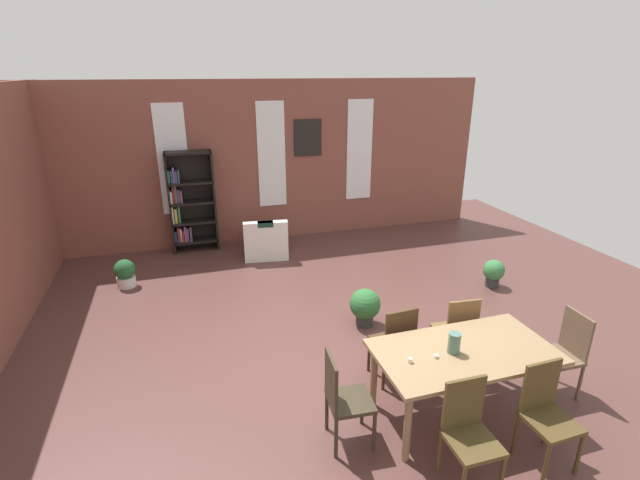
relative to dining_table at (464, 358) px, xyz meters
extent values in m
plane|color=brown|center=(-0.71, 1.20, -0.68)|extent=(11.77, 11.77, 0.00)
cube|color=brown|center=(-0.71, 5.79, 0.90)|extent=(8.98, 0.12, 3.16)
cube|color=white|center=(-2.58, 5.72, 1.06)|extent=(0.55, 0.02, 2.06)
cube|color=white|center=(-0.71, 5.72, 1.06)|extent=(0.55, 0.02, 2.06)
cube|color=white|center=(1.15, 5.72, 1.06)|extent=(0.55, 0.02, 2.06)
cube|color=#90724E|center=(0.00, 0.00, 0.07)|extent=(1.75, 0.94, 0.04)
cylinder|color=#90724E|center=(-0.78, -0.37, -0.32)|extent=(0.07, 0.07, 0.73)
cylinder|color=#90724E|center=(0.78, -0.37, -0.32)|extent=(0.07, 0.07, 0.73)
cylinder|color=#90724E|center=(-0.78, 0.37, -0.32)|extent=(0.07, 0.07, 0.73)
cylinder|color=#90724E|center=(0.78, 0.37, -0.32)|extent=(0.07, 0.07, 0.73)
cylinder|color=#4C7266|center=(-0.13, 0.00, 0.19)|extent=(0.12, 0.12, 0.21)
cylinder|color=silver|center=(-0.33, -0.03, 0.10)|extent=(0.04, 0.04, 0.03)
cylinder|color=silver|center=(-0.60, -0.02, 0.11)|extent=(0.04, 0.04, 0.05)
cube|color=#4C3A1D|center=(0.39, -0.77, -0.23)|extent=(0.41, 0.41, 0.04)
cube|color=#4C3A1D|center=(0.39, -0.59, 0.02)|extent=(0.38, 0.04, 0.50)
cylinder|color=#4C3A1D|center=(0.22, -0.96, -0.47)|extent=(0.04, 0.04, 0.43)
cylinder|color=#4C3A1D|center=(0.58, -0.95, -0.47)|extent=(0.04, 0.04, 0.43)
cylinder|color=#4C3A1D|center=(0.21, -0.60, -0.47)|extent=(0.04, 0.04, 0.43)
cylinder|color=#4C3A1D|center=(0.57, -0.59, -0.47)|extent=(0.04, 0.04, 0.43)
cube|color=#382F1F|center=(-1.18, 0.00, -0.23)|extent=(0.43, 0.43, 0.04)
cube|color=#382F1F|center=(-1.36, 0.01, 0.02)|extent=(0.06, 0.38, 0.50)
cylinder|color=#382F1F|center=(-1.01, -0.19, -0.47)|extent=(0.04, 0.04, 0.43)
cylinder|color=#382F1F|center=(-0.98, 0.17, -0.47)|extent=(0.04, 0.04, 0.43)
cylinder|color=#382F1F|center=(-1.37, -0.17, -0.47)|extent=(0.04, 0.04, 0.43)
cylinder|color=#382F1F|center=(-1.34, 0.19, -0.47)|extent=(0.04, 0.04, 0.43)
cube|color=#402B18|center=(-0.39, 0.77, -0.23)|extent=(0.42, 0.42, 0.04)
cube|color=#402B18|center=(-0.38, 0.59, 0.02)|extent=(0.38, 0.05, 0.50)
cylinder|color=#402B18|center=(-0.23, 0.96, -0.47)|extent=(0.04, 0.04, 0.43)
cylinder|color=#402B18|center=(-0.59, 0.94, -0.47)|extent=(0.04, 0.04, 0.43)
cylinder|color=#402B18|center=(-0.20, 0.60, -0.47)|extent=(0.04, 0.04, 0.43)
cylinder|color=#402B18|center=(-0.56, 0.58, -0.47)|extent=(0.04, 0.04, 0.43)
cube|color=brown|center=(1.18, 0.00, -0.23)|extent=(0.41, 0.41, 0.04)
cube|color=brown|center=(1.36, -0.01, 0.02)|extent=(0.04, 0.38, 0.50)
cylinder|color=brown|center=(1.00, 0.19, -0.47)|extent=(0.04, 0.04, 0.43)
cylinder|color=brown|center=(0.99, -0.17, -0.47)|extent=(0.04, 0.04, 0.43)
cylinder|color=brown|center=(1.36, 0.17, -0.47)|extent=(0.04, 0.04, 0.43)
cylinder|color=brown|center=(1.35, -0.19, -0.47)|extent=(0.04, 0.04, 0.43)
cube|color=#4D3D1E|center=(-0.39, -0.77, -0.23)|extent=(0.41, 0.41, 0.04)
cube|color=#4D3D1E|center=(-0.39, -0.59, 0.02)|extent=(0.38, 0.03, 0.50)
cylinder|color=#4D3D1E|center=(-0.22, -0.95, -0.47)|extent=(0.04, 0.04, 0.43)
cylinder|color=#4D3D1E|center=(-0.57, -0.59, -0.47)|extent=(0.04, 0.04, 0.43)
cylinder|color=#4D3D1E|center=(-0.21, -0.59, -0.47)|extent=(0.04, 0.04, 0.43)
cube|color=brown|center=(0.39, 0.77, -0.23)|extent=(0.43, 0.43, 0.04)
cube|color=brown|center=(0.38, 0.59, 0.02)|extent=(0.38, 0.06, 0.50)
cylinder|color=brown|center=(0.59, 0.93, -0.47)|extent=(0.04, 0.04, 0.43)
cylinder|color=brown|center=(0.23, 0.97, -0.47)|extent=(0.04, 0.04, 0.43)
cylinder|color=brown|center=(0.56, 0.58, -0.47)|extent=(0.04, 0.04, 0.43)
cylinder|color=brown|center=(0.20, 0.61, -0.47)|extent=(0.04, 0.04, 0.43)
cube|color=black|center=(-2.72, 5.51, 0.28)|extent=(0.04, 0.34, 1.92)
cube|color=black|center=(-1.90, 5.51, 0.28)|extent=(0.04, 0.34, 1.92)
cube|color=black|center=(-2.31, 5.68, 0.28)|extent=(0.86, 0.01, 1.92)
cube|color=black|center=(-2.31, 5.51, -0.49)|extent=(0.82, 0.34, 0.04)
cube|color=#284C8C|center=(-2.68, 5.51, -0.37)|extent=(0.04, 0.19, 0.21)
cube|color=#B22D28|center=(-2.63, 5.51, -0.32)|extent=(0.03, 0.26, 0.30)
cube|color=white|center=(-2.58, 5.51, -0.34)|extent=(0.04, 0.18, 0.26)
cube|color=#B22D28|center=(-2.54, 5.51, -0.36)|extent=(0.03, 0.25, 0.23)
cube|color=#8C4C8C|center=(-2.50, 5.51, -0.32)|extent=(0.04, 0.26, 0.31)
cube|color=#8C4C8C|center=(-2.46, 5.51, -0.34)|extent=(0.04, 0.21, 0.26)
cube|color=#4C4C51|center=(-2.40, 5.51, -0.32)|extent=(0.04, 0.28, 0.30)
cube|color=black|center=(-2.31, 5.51, -0.11)|extent=(0.82, 0.34, 0.04)
cube|color=white|center=(-2.69, 5.51, 0.08)|extent=(0.03, 0.27, 0.33)
cube|color=gold|center=(-2.63, 5.51, 0.05)|extent=(0.05, 0.18, 0.28)
cube|color=#33724C|center=(-2.57, 5.51, 0.07)|extent=(0.04, 0.18, 0.32)
cube|color=black|center=(-2.31, 5.51, 0.28)|extent=(0.82, 0.34, 0.04)
cube|color=white|center=(-2.68, 5.51, 0.41)|extent=(0.03, 0.24, 0.23)
cube|color=#B22D28|center=(-2.64, 5.51, 0.46)|extent=(0.03, 0.17, 0.32)
cube|color=#4C4C51|center=(-2.60, 5.51, 0.46)|extent=(0.05, 0.21, 0.32)
cube|color=#4C4C51|center=(-2.54, 5.51, 0.42)|extent=(0.04, 0.18, 0.25)
cube|color=#8C4C8C|center=(-2.50, 5.51, 0.41)|extent=(0.03, 0.23, 0.23)
cube|color=black|center=(-2.31, 5.51, 0.66)|extent=(0.82, 0.34, 0.04)
cube|color=#33724C|center=(-2.68, 5.51, 0.80)|extent=(0.04, 0.20, 0.23)
cube|color=#284C8C|center=(-2.63, 5.51, 0.80)|extent=(0.03, 0.23, 0.23)
cube|color=#8C4C8C|center=(-2.59, 5.51, 0.83)|extent=(0.03, 0.22, 0.29)
cube|color=#284C8C|center=(-2.55, 5.51, 0.80)|extent=(0.04, 0.24, 0.23)
cube|color=#4C4C51|center=(-2.51, 5.51, 0.80)|extent=(0.03, 0.25, 0.24)
cube|color=black|center=(-2.31, 5.51, 1.22)|extent=(0.82, 0.34, 0.04)
cube|color=white|center=(-1.06, 4.88, -0.48)|extent=(0.90, 0.90, 0.40)
cube|color=white|center=(-1.10, 4.56, -0.11)|extent=(0.81, 0.27, 0.35)
cube|color=white|center=(-0.72, 4.83, -0.21)|extent=(0.22, 0.73, 0.15)
cube|color=white|center=(-1.39, 4.93, -0.21)|extent=(0.22, 0.73, 0.15)
cube|color=#19382D|center=(-1.10, 4.56, 0.03)|extent=(0.30, 0.21, 0.08)
cylinder|color=#333338|center=(2.21, 2.41, -0.61)|extent=(0.21, 0.21, 0.15)
sphere|color=#387F42|center=(2.21, 2.41, -0.40)|extent=(0.34, 0.34, 0.34)
cylinder|color=#333338|center=(-0.24, 1.91, -0.61)|extent=(0.24, 0.24, 0.15)
sphere|color=#2D6B33|center=(-0.24, 1.91, -0.36)|extent=(0.42, 0.42, 0.42)
cylinder|color=silver|center=(-3.49, 4.17, -0.60)|extent=(0.29, 0.29, 0.17)
sphere|color=#235B2D|center=(-3.49, 4.17, -0.38)|extent=(0.32, 0.32, 0.32)
cube|color=black|center=(0.03, 5.72, 1.36)|extent=(0.56, 0.03, 0.72)
camera|label=1|loc=(-2.45, -3.20, 2.64)|focal=25.67mm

